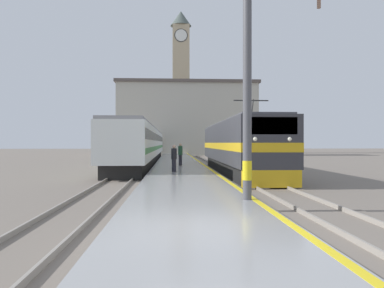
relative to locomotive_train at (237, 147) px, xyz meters
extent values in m
plane|color=#70665B|center=(-3.94, 11.86, -1.87)|extent=(200.00, 200.00, 0.00)
cube|color=#999999|center=(-3.94, 6.86, -1.68)|extent=(4.11, 140.00, 0.39)
cube|color=yellow|center=(-2.03, 6.86, -1.48)|extent=(0.20, 140.00, 0.00)
cube|color=#70665B|center=(0.00, 6.86, -1.86)|extent=(2.84, 140.00, 0.02)
cube|color=gray|center=(-0.72, 6.86, -1.78)|extent=(0.07, 140.00, 0.14)
cube|color=gray|center=(0.72, 6.86, -1.78)|extent=(0.07, 140.00, 0.14)
cube|color=#70665B|center=(-7.51, 6.86, -1.86)|extent=(2.83, 140.00, 0.02)
cube|color=gray|center=(-8.22, 6.86, -1.78)|extent=(0.07, 140.00, 0.14)
cube|color=gray|center=(-6.79, 6.86, -1.78)|extent=(0.07, 140.00, 0.14)
cube|color=black|center=(0.00, 0.04, -1.42)|extent=(2.46, 17.04, 0.90)
cube|color=#333338|center=(0.00, 0.04, 0.32)|extent=(2.90, 18.53, 2.58)
cube|color=gold|center=(0.00, 0.04, 0.06)|extent=(2.92, 18.55, 0.44)
cube|color=gold|center=(0.00, -9.07, -1.38)|extent=(2.75, 0.30, 0.81)
cube|color=black|center=(0.00, -9.16, 1.06)|extent=(2.32, 0.12, 0.80)
sphere|color=white|center=(-0.80, -9.20, 0.45)|extent=(0.20, 0.20, 0.20)
sphere|color=white|center=(0.80, -9.20, 0.45)|extent=(0.20, 0.20, 0.20)
cube|color=#4C4C51|center=(0.00, 0.04, 1.67)|extent=(2.61, 17.60, 0.12)
cylinder|color=#333333|center=(0.00, -4.94, 2.23)|extent=(0.06, 0.63, 1.03)
cylinder|color=#333333|center=(0.00, -4.24, 2.23)|extent=(0.06, 0.63, 1.03)
cube|color=#262626|center=(0.00, -4.59, 2.73)|extent=(2.03, 0.08, 0.06)
cube|color=black|center=(-7.51, 14.18, -1.42)|extent=(2.46, 37.99, 0.90)
cube|color=silver|center=(-7.51, 14.18, 0.30)|extent=(2.90, 39.58, 2.54)
cube|color=black|center=(-7.51, 14.18, 0.80)|extent=(2.92, 38.78, 0.64)
cube|color=#338442|center=(-7.51, 14.18, -0.21)|extent=(2.92, 38.78, 0.36)
cube|color=gray|center=(-7.51, 14.18, 1.67)|extent=(2.67, 39.58, 0.20)
cylinder|color=#4C4C51|center=(-2.26, -14.58, 2.11)|extent=(0.27, 0.27, 7.19)
cylinder|color=yellow|center=(-2.26, -14.58, -0.58)|extent=(0.29, 0.29, 0.60)
cylinder|color=#8C6651|center=(0.00, -14.58, 4.66)|extent=(0.12, 0.12, 0.35)
cylinder|color=#23232D|center=(-4.46, -3.49, -1.10)|extent=(0.26, 0.26, 0.77)
cylinder|color=black|center=(-4.46, -3.49, -0.39)|extent=(0.34, 0.34, 0.64)
sphere|color=tan|center=(-4.46, -3.49, 0.04)|extent=(0.21, 0.21, 0.21)
cylinder|color=#23232D|center=(-3.92, 2.91, -1.07)|extent=(0.26, 0.26, 0.82)
cylinder|color=#234C33|center=(-3.92, 2.91, -0.32)|extent=(0.34, 0.34, 0.69)
sphere|color=tan|center=(-3.92, 2.91, 0.14)|extent=(0.22, 0.22, 0.22)
cube|color=tan|center=(-2.67, 51.89, 11.37)|extent=(3.45, 3.45, 26.49)
cylinder|color=black|center=(-2.67, 50.15, 22.19)|extent=(2.72, 0.06, 2.72)
cylinder|color=white|center=(-2.67, 50.12, 22.19)|extent=(2.42, 0.10, 2.42)
cone|color=#47514C|center=(-2.67, 51.89, 26.16)|extent=(4.32, 4.32, 3.11)
cube|color=#B7B2A3|center=(-1.91, 38.63, 4.20)|extent=(23.60, 6.51, 12.15)
cube|color=#564C47|center=(-1.91, 38.63, 10.53)|extent=(24.20, 7.11, 0.50)
camera|label=1|loc=(-4.60, -26.03, 0.27)|focal=35.00mm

